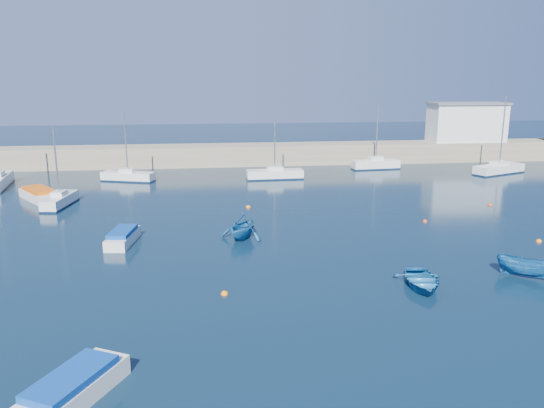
{
  "coord_description": "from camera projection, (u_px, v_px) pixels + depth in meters",
  "views": [
    {
      "loc": [
        -5.49,
        -23.17,
        11.18
      ],
      "look_at": [
        -0.53,
        16.56,
        1.6
      ],
      "focal_mm": 35.0,
      "sensor_mm": 36.0,
      "label": 1
    }
  ],
  "objects": [
    {
      "name": "sailboat_7",
      "position": [
        376.0,
        164.0,
        66.3
      ],
      "size": [
        6.06,
        2.18,
        7.95
      ],
      "rotation": [
        0.0,
        0.0,
        1.66
      ],
      "color": "silver",
      "rests_on": "ground"
    },
    {
      "name": "buoy_3",
      "position": [
        248.0,
        208.0,
        46.74
      ],
      "size": [
        0.43,
        0.43,
        0.43
      ],
      "primitive_type": "sphere",
      "color": "orange",
      "rests_on": "ground"
    },
    {
      "name": "sailboat_6",
      "position": [
        275.0,
        174.0,
        59.82
      ],
      "size": [
        6.41,
        2.02,
        8.33
      ],
      "rotation": [
        0.0,
        0.0,
        1.61
      ],
      "color": "silver",
      "rests_on": "ground"
    },
    {
      "name": "harbor_office",
      "position": [
        467.0,
        123.0,
        72.44
      ],
      "size": [
        10.0,
        4.0,
        5.0
      ],
      "primitive_type": "cube",
      "color": "silver",
      "rests_on": "back_wall"
    },
    {
      "name": "buoy_2",
      "position": [
        539.0,
        242.0,
        37.01
      ],
      "size": [
        0.4,
        0.4,
        0.4
      ],
      "primitive_type": "sphere",
      "color": "orange",
      "rests_on": "ground"
    },
    {
      "name": "motorboat_1",
      "position": [
        123.0,
        237.0,
        36.51
      ],
      "size": [
        1.99,
        4.24,
        1.0
      ],
      "rotation": [
        0.0,
        0.0,
        -0.14
      ],
      "color": "silver",
      "rests_on": "ground"
    },
    {
      "name": "buoy_1",
      "position": [
        425.0,
        222.0,
        42.14
      ],
      "size": [
        0.38,
        0.38,
        0.38
      ],
      "primitive_type": "sphere",
      "color": "red",
      "rests_on": "ground"
    },
    {
      "name": "motorboat_2",
      "position": [
        39.0,
        194.0,
        49.53
      ],
      "size": [
        4.7,
        5.58,
        1.13
      ],
      "rotation": [
        0.0,
        0.0,
        0.61
      ],
      "color": "silver",
      "rests_on": "ground"
    },
    {
      "name": "buoy_0",
      "position": [
        224.0,
        294.0,
        28.04
      ],
      "size": [
        0.4,
        0.4,
        0.4
      ],
      "primitive_type": "sphere",
      "color": "orange",
      "rests_on": "ground"
    },
    {
      "name": "back_wall",
      "position": [
        248.0,
        155.0,
        69.71
      ],
      "size": [
        96.0,
        4.5,
        2.6
      ],
      "primitive_type": "cube",
      "color": "gray",
      "rests_on": "ground"
    },
    {
      "name": "buoy_4",
      "position": [
        490.0,
        205.0,
        47.58
      ],
      "size": [
        0.39,
        0.39,
        0.39
      ],
      "primitive_type": "sphere",
      "color": "red",
      "rests_on": "ground"
    },
    {
      "name": "dinghy_right",
      "position": [
        526.0,
        267.0,
        30.24
      ],
      "size": [
        3.26,
        3.04,
        1.25
      ],
      "primitive_type": "imported",
      "rotation": [
        0.0,
        0.0,
        0.86
      ],
      "color": "#165C98",
      "rests_on": "ground"
    },
    {
      "name": "sailboat_3",
      "position": [
        60.0,
        200.0,
        47.1
      ],
      "size": [
        2.18,
        5.4,
        7.02
      ],
      "rotation": [
        0.0,
        0.0,
        -0.14
      ],
      "color": "silver",
      "rests_on": "ground"
    },
    {
      "name": "motorboat_3",
      "position": [
        72.0,
        389.0,
        18.66
      ],
      "size": [
        3.56,
        4.78,
        1.07
      ],
      "rotation": [
        0.0,
        0.0,
        -0.49
      ],
      "color": "silver",
      "rests_on": "ground"
    },
    {
      "name": "dinghy_center",
      "position": [
        421.0,
        280.0,
        28.92
      ],
      "size": [
        3.21,
        4.08,
        0.77
      ],
      "primitive_type": "imported",
      "rotation": [
        0.0,
        0.0,
        -0.16
      ],
      "color": "#165C98",
      "rests_on": "ground"
    },
    {
      "name": "sailboat_5",
      "position": [
        128.0,
        176.0,
        58.61
      ],
      "size": [
        6.04,
        3.42,
        7.7
      ],
      "rotation": [
        0.0,
        0.0,
        1.24
      ],
      "color": "silver",
      "rests_on": "ground"
    },
    {
      "name": "dinghy_left",
      "position": [
        242.0,
        226.0,
        37.51
      ],
      "size": [
        4.33,
        4.53,
        1.85
      ],
      "primitive_type": "imported",
      "rotation": [
        0.0,
        0.0,
        -0.49
      ],
      "color": "#165C98",
      "rests_on": "ground"
    },
    {
      "name": "ground",
      "position": [
        325.0,
        315.0,
        25.62
      ],
      "size": [
        220.0,
        220.0,
        0.0
      ],
      "primitive_type": "plane",
      "color": "#0B2032",
      "rests_on": "ground"
    },
    {
      "name": "sailboat_8",
      "position": [
        499.0,
        169.0,
        63.13
      ],
      "size": [
        7.18,
        4.52,
        9.08
      ],
      "rotation": [
        0.0,
        0.0,
        1.97
      ],
      "color": "silver",
      "rests_on": "ground"
    }
  ]
}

